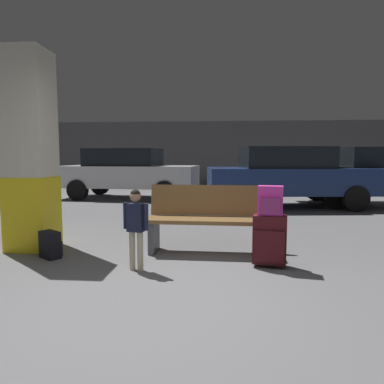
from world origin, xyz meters
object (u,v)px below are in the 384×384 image
object	(u,v)px
child	(136,221)
structural_pillar	(30,152)
bench	(208,219)
parked_car_near	(289,175)
parked_car_far	(128,172)
backpack_bright	(270,201)
suitcase	(270,240)
parked_car_side	(377,174)
backpack_dark_floor	(51,245)

from	to	relation	value
child	structural_pillar	bearing A→B (deg)	153.47
bench	parked_car_near	bearing A→B (deg)	67.28
parked_car_far	bench	bearing A→B (deg)	-66.05
backpack_bright	parked_car_far	xyz separation A→B (m)	(-3.42, 6.65, 0.03)
structural_pillar	child	world-z (taller)	structural_pillar
bench	suitcase	bearing A→B (deg)	-39.84
parked_car_side	parked_car_far	bearing A→B (deg)	172.47
child	backpack_dark_floor	world-z (taller)	child
structural_pillar	child	size ratio (longest dim) A/B	2.95
parked_car_near	structural_pillar	bearing A→B (deg)	-133.63
backpack_bright	parked_car_side	bearing A→B (deg)	58.25
backpack_bright	child	size ratio (longest dim) A/B	0.37
parked_car_side	structural_pillar	bearing A→B (deg)	-142.46
structural_pillar	parked_car_far	world-z (taller)	structural_pillar
backpack_bright	parked_car_near	size ratio (longest dim) A/B	0.08
parked_car_side	parked_car_near	size ratio (longest dim) A/B	0.98
parked_car_near	parked_car_far	world-z (taller)	same
bench	parked_car_side	xyz separation A→B (m)	(4.28, 5.11, 0.36)
child	parked_car_near	distance (m)	5.94
bench	backpack_dark_floor	size ratio (longest dim) A/B	4.74
parked_car_side	parked_car_far	distance (m)	7.02
backpack_bright	parked_car_side	distance (m)	6.73
child	parked_car_side	bearing A→B (deg)	49.76
suitcase	child	distance (m)	1.55
structural_pillar	bench	xyz separation A→B (m)	(2.42, 0.04, -0.89)
suitcase	backpack_dark_floor	size ratio (longest dim) A/B	1.78
suitcase	backpack_dark_floor	world-z (taller)	suitcase
child	parked_car_near	bearing A→B (deg)	63.62
structural_pillar	bench	distance (m)	2.58
structural_pillar	parked_car_far	distance (m)	6.10
parked_car_far	parked_car_side	bearing A→B (deg)	-7.53
parked_car_far	child	bearing A→B (deg)	-74.51
child	backpack_dark_floor	size ratio (longest dim) A/B	2.69
backpack_dark_floor	parked_car_far	xyz separation A→B (m)	(-0.72, 6.50, 0.64)
bench	parked_car_near	distance (m)	4.85
structural_pillar	parked_car_far	size ratio (longest dim) A/B	0.64
structural_pillar	parked_car_side	size ratio (longest dim) A/B	0.64
parked_car_far	backpack_dark_floor	bearing A→B (deg)	-83.72
bench	backpack_dark_floor	distance (m)	2.04
backpack_dark_floor	parked_car_side	xyz separation A→B (m)	(6.25, 5.58, 0.64)
structural_pillar	backpack_dark_floor	xyz separation A→B (m)	(0.45, -0.43, -1.17)
structural_pillar	child	bearing A→B (deg)	-26.53
child	backpack_dark_floor	distance (m)	1.32
bench	parked_car_far	bearing A→B (deg)	113.95
structural_pillar	parked_car_side	distance (m)	8.46
backpack_dark_floor	parked_car_near	distance (m)	6.27
backpack_bright	child	distance (m)	1.54
structural_pillar	child	distance (m)	2.00
suitcase	backpack_dark_floor	xyz separation A→B (m)	(-2.70, 0.15, -0.15)
bench	child	size ratio (longest dim) A/B	1.76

